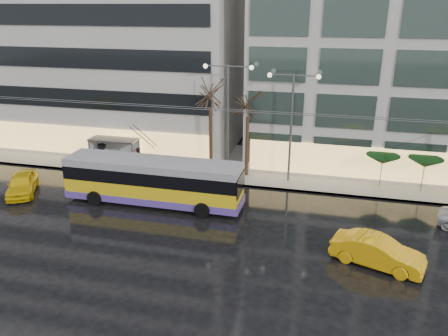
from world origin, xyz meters
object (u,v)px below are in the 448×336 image
(trolleybus, at_px, (153,182))
(street_lamp_near, at_px, (228,106))
(bus_shelter, at_px, (111,146))
(taxi_a, at_px, (22,183))

(trolleybus, relative_size, street_lamp_near, 1.41)
(trolleybus, bearing_deg, street_lamp_near, 57.49)
(bus_shelter, bearing_deg, trolleybus, -43.73)
(trolleybus, bearing_deg, bus_shelter, 136.27)
(bus_shelter, bearing_deg, street_lamp_near, 0.63)
(bus_shelter, height_order, street_lamp_near, street_lamp_near)
(taxi_a, bearing_deg, bus_shelter, 32.32)
(trolleybus, height_order, street_lamp_near, street_lamp_near)
(street_lamp_near, distance_m, taxi_a, 16.77)
(bus_shelter, height_order, taxi_a, bus_shelter)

